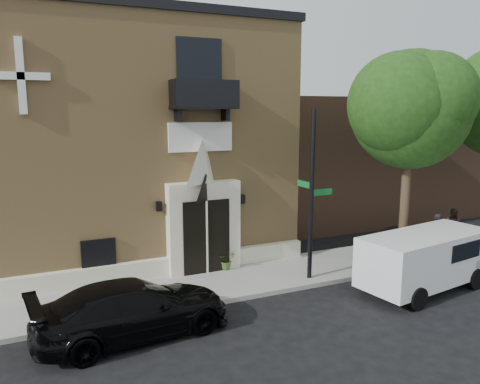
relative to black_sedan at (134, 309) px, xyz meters
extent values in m
plane|color=black|center=(4.25, 0.87, -0.74)|extent=(120.00, 120.00, 0.00)
cube|color=gray|center=(5.25, 2.37, -0.66)|extent=(42.00, 3.00, 0.15)
cube|color=tan|center=(1.25, 8.87, 3.76)|extent=(12.00, 10.00, 9.00)
cube|color=black|center=(1.25, 8.87, 8.41)|extent=(12.20, 10.20, 0.30)
cube|color=#ECE7CC|center=(1.25, 3.75, -0.29)|extent=(12.00, 0.30, 0.60)
cube|color=#ECE7CC|center=(3.25, 3.62, 1.01)|extent=(2.60, 0.55, 3.20)
pyramid|color=#ECE7CC|center=(3.25, 3.62, 3.36)|extent=(2.60, 0.55, 1.50)
cube|color=black|center=(3.25, 3.33, 0.71)|extent=(1.70, 0.06, 2.60)
cube|color=#ECE7CC|center=(3.25, 3.29, 0.71)|extent=(0.06, 0.04, 2.60)
cube|color=white|center=(3.25, 3.81, 4.16)|extent=(2.30, 0.10, 1.00)
cube|color=black|center=(3.25, 3.42, 5.16)|extent=(2.20, 0.90, 0.10)
cube|color=black|center=(3.25, 2.99, 5.61)|extent=(2.20, 0.06, 0.90)
cube|color=black|center=(2.20, 3.42, 5.61)|extent=(0.06, 0.90, 0.90)
cube|color=black|center=(4.30, 3.42, 5.61)|extent=(0.06, 0.90, 0.90)
cube|color=black|center=(3.25, 3.84, 6.36)|extent=(1.60, 0.08, 2.20)
cube|color=white|center=(-2.25, 3.79, 6.06)|extent=(0.22, 0.14, 2.20)
cube|color=white|center=(-2.25, 3.79, 6.06)|extent=(1.60, 0.14, 0.22)
cube|color=black|center=(-0.35, 3.82, 0.41)|extent=(1.10, 0.10, 1.00)
cube|color=orange|center=(-0.35, 3.85, 0.41)|extent=(0.85, 0.06, 0.75)
cube|color=black|center=(1.70, 3.75, 1.86)|extent=(0.18, 0.18, 0.32)
cube|color=black|center=(4.80, 3.75, 1.86)|extent=(0.18, 0.18, 0.32)
cube|color=brown|center=(16.25, 9.87, 2.46)|extent=(18.00, 8.00, 6.40)
cylinder|color=#38281C|center=(10.25, 1.32, 1.51)|extent=(0.32, 0.32, 4.20)
sphere|color=#183A10|center=(10.25, 1.32, 5.08)|extent=(4.20, 4.20, 4.20)
sphere|color=#183A10|center=(11.05, 1.62, 4.78)|extent=(3.36, 3.36, 3.36)
sphere|color=#183A10|center=(9.55, 1.12, 5.28)|extent=(3.57, 3.57, 3.57)
sphere|color=#183A10|center=(10.45, 0.62, 5.48)|extent=(3.15, 3.15, 3.15)
imported|color=black|center=(0.00, 0.00, 0.00)|extent=(5.28, 2.62, 1.48)
cube|color=white|center=(9.29, -0.72, 0.38)|extent=(4.87, 2.54, 1.58)
cube|color=white|center=(11.12, -0.44, -0.09)|extent=(1.20, 1.98, 0.65)
cube|color=black|center=(11.49, -0.39, 0.66)|extent=(0.51, 1.60, 0.65)
cube|color=black|center=(10.16, -1.54, 0.70)|extent=(1.48, 0.26, 0.56)
cylinder|color=black|center=(7.95, -1.82, -0.38)|extent=(0.73, 0.34, 0.71)
cylinder|color=black|center=(7.68, -0.07, -0.38)|extent=(0.73, 0.34, 0.71)
cylinder|color=black|center=(10.89, -1.37, -0.38)|extent=(0.73, 0.34, 0.71)
cylinder|color=black|center=(10.62, 0.37, -0.38)|extent=(0.73, 0.34, 0.71)
cylinder|color=black|center=(6.28, 1.43, 2.26)|extent=(0.15, 0.15, 5.70)
cube|color=#0C6425|center=(6.71, 1.44, 2.36)|extent=(0.81, 0.07, 0.21)
cube|color=#0C6425|center=(6.27, 1.86, 2.59)|extent=(0.07, 0.81, 0.21)
cylinder|color=#A83210|center=(10.02, 1.37, -0.55)|extent=(0.38, 0.38, 0.08)
cylinder|color=#A83210|center=(10.02, 1.37, -0.21)|extent=(0.27, 0.27, 0.58)
sphere|color=#A83210|center=(10.02, 1.37, 0.11)|extent=(0.27, 0.27, 0.27)
cylinder|color=#A83210|center=(10.02, 1.37, -0.17)|extent=(0.47, 0.13, 0.13)
cube|color=#103B19|center=(9.94, 1.40, -0.04)|extent=(2.04, 1.58, 1.10)
cube|color=black|center=(9.94, 1.40, 0.56)|extent=(2.10, 1.64, 0.12)
imported|color=#405E26|center=(4.00, 3.39, -0.23)|extent=(0.68, 0.60, 0.72)
imported|color=black|center=(12.62, 1.96, 0.18)|extent=(0.63, 0.49, 1.54)
imported|color=#342724|center=(14.15, 2.48, 0.18)|extent=(0.70, 0.83, 1.53)
camera|label=1|loc=(-2.15, -11.53, 5.14)|focal=35.00mm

